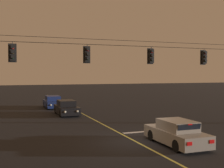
# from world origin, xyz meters

# --- Properties ---
(ground_plane) EXTENTS (180.00, 180.00, 0.00)m
(ground_plane) POSITION_xyz_m (0.00, 0.00, 0.00)
(ground_plane) COLOR black
(lane_centre_stripe) EXTENTS (0.14, 60.00, 0.01)m
(lane_centre_stripe) POSITION_xyz_m (0.00, 8.98, 0.00)
(lane_centre_stripe) COLOR #D1C64C
(lane_centre_stripe) RESTS_ON ground
(stop_bar_paint) EXTENTS (3.40, 0.36, 0.01)m
(stop_bar_paint) POSITION_xyz_m (1.90, 2.38, 0.00)
(stop_bar_paint) COLOR silver
(stop_bar_paint) RESTS_ON ground
(signal_span_assembly) EXTENTS (21.61, 0.32, 7.24)m
(signal_span_assembly) POSITION_xyz_m (-0.00, 2.98, 3.78)
(signal_span_assembly) COLOR #38281C
(signal_span_assembly) RESTS_ON ground
(traffic_light_leftmost) EXTENTS (0.48, 0.41, 1.22)m
(traffic_light_leftmost) POSITION_xyz_m (-6.65, 2.96, 5.18)
(traffic_light_leftmost) COLOR black
(traffic_light_left_inner) EXTENTS (0.48, 0.41, 1.22)m
(traffic_light_left_inner) POSITION_xyz_m (-2.07, 2.96, 5.18)
(traffic_light_left_inner) COLOR black
(traffic_light_centre) EXTENTS (0.48, 0.41, 1.22)m
(traffic_light_centre) POSITION_xyz_m (2.57, 2.96, 5.18)
(traffic_light_centre) COLOR black
(traffic_light_right_inner) EXTENTS (0.48, 0.41, 1.22)m
(traffic_light_right_inner) POSITION_xyz_m (7.07, 2.96, 5.18)
(traffic_light_right_inner) COLOR black
(car_waiting_near_lane) EXTENTS (1.80, 4.33, 1.39)m
(car_waiting_near_lane) POSITION_xyz_m (1.77, -1.51, 0.65)
(car_waiting_near_lane) COLOR gray
(car_waiting_near_lane) RESTS_ON ground
(car_oncoming_lead) EXTENTS (1.80, 4.42, 1.39)m
(car_oncoming_lead) POSITION_xyz_m (-1.62, 12.27, 0.65)
(car_oncoming_lead) COLOR black
(car_oncoming_lead) RESTS_ON ground
(car_oncoming_trailing) EXTENTS (1.80, 4.42, 1.39)m
(car_oncoming_trailing) POSITION_xyz_m (-2.00, 18.30, 0.65)
(car_oncoming_trailing) COLOR navy
(car_oncoming_trailing) RESTS_ON ground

